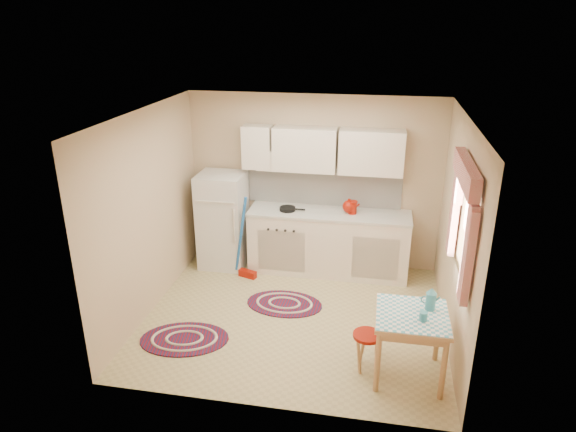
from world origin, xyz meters
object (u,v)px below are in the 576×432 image
(base_cabinets, at_px, (328,243))
(stool, at_px, (366,351))
(table, at_px, (409,345))
(fridge, at_px, (223,220))

(base_cabinets, height_order, stool, base_cabinets)
(stool, bearing_deg, table, -3.80)
(fridge, relative_size, stool, 3.33)
(stool, bearing_deg, base_cabinets, 106.73)
(table, relative_size, stool, 1.71)
(table, distance_m, stool, 0.45)
(base_cabinets, xyz_separation_m, stool, (0.64, -2.13, -0.23))
(base_cabinets, bearing_deg, stool, -73.27)
(base_cabinets, xyz_separation_m, table, (1.07, -2.16, -0.08))
(stool, bearing_deg, fridge, 136.38)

